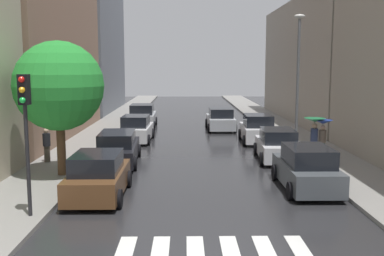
{
  "coord_description": "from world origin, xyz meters",
  "views": [
    {
      "loc": [
        -0.71,
        -9.78,
        4.69
      ],
      "look_at": [
        -0.27,
        18.2,
        0.82
      ],
      "focal_mm": 42.05,
      "sensor_mm": 36.0,
      "label": 1
    }
  ],
  "objects_px": {
    "parked_car_right_second": "(277,145)",
    "parked_car_right_third": "(258,129)",
    "parked_car_left_third": "(136,129)",
    "traffic_light_left_corner": "(25,114)",
    "parked_car_right_nearest": "(307,169)",
    "street_tree_left": "(59,86)",
    "lamp_post_right": "(298,72)",
    "parked_car_left_second": "(118,149)",
    "pedestrian_near_tree": "(323,131)",
    "pedestrian_foreground": "(314,129)",
    "car_midroad": "(220,119)",
    "pedestrian_by_kerb": "(47,144)",
    "parked_car_left_fourth": "(142,117)",
    "parked_car_left_nearest": "(98,177)"
  },
  "relations": [
    {
      "from": "parked_car_right_second",
      "to": "parked_car_right_third",
      "type": "distance_m",
      "value": 5.31
    },
    {
      "from": "parked_car_left_third",
      "to": "traffic_light_left_corner",
      "type": "distance_m",
      "value": 14.78
    },
    {
      "from": "parked_car_right_nearest",
      "to": "street_tree_left",
      "type": "distance_m",
      "value": 10.47
    },
    {
      "from": "street_tree_left",
      "to": "traffic_light_left_corner",
      "type": "relative_size",
      "value": 1.3
    },
    {
      "from": "street_tree_left",
      "to": "lamp_post_right",
      "type": "relative_size",
      "value": 0.76
    },
    {
      "from": "parked_car_left_second",
      "to": "pedestrian_near_tree",
      "type": "relative_size",
      "value": 2.56
    },
    {
      "from": "pedestrian_foreground",
      "to": "pedestrian_near_tree",
      "type": "height_order",
      "value": "pedestrian_foreground"
    },
    {
      "from": "parked_car_left_third",
      "to": "pedestrian_near_tree",
      "type": "relative_size",
      "value": 2.15
    },
    {
      "from": "parked_car_right_nearest",
      "to": "car_midroad",
      "type": "relative_size",
      "value": 0.93
    },
    {
      "from": "parked_car_left_second",
      "to": "parked_car_right_nearest",
      "type": "bearing_deg",
      "value": -123.13
    },
    {
      "from": "pedestrian_foreground",
      "to": "pedestrian_by_kerb",
      "type": "relative_size",
      "value": 1.23
    },
    {
      "from": "pedestrian_near_tree",
      "to": "traffic_light_left_corner",
      "type": "distance_m",
      "value": 14.51
    },
    {
      "from": "parked_car_left_fourth",
      "to": "lamp_post_right",
      "type": "relative_size",
      "value": 0.58
    },
    {
      "from": "parked_car_left_second",
      "to": "street_tree_left",
      "type": "xyz_separation_m",
      "value": [
        -1.93,
        -2.79,
        3.12
      ]
    },
    {
      "from": "parked_car_left_third",
      "to": "street_tree_left",
      "type": "relative_size",
      "value": 0.73
    },
    {
      "from": "lamp_post_right",
      "to": "street_tree_left",
      "type": "bearing_deg",
      "value": -150.96
    },
    {
      "from": "pedestrian_foreground",
      "to": "street_tree_left",
      "type": "relative_size",
      "value": 0.36
    },
    {
      "from": "parked_car_left_second",
      "to": "pedestrian_by_kerb",
      "type": "relative_size",
      "value": 3.01
    },
    {
      "from": "parked_car_left_fourth",
      "to": "pedestrian_foreground",
      "type": "height_order",
      "value": "pedestrian_foreground"
    },
    {
      "from": "pedestrian_foreground",
      "to": "parked_car_right_second",
      "type": "bearing_deg",
      "value": -75.51
    },
    {
      "from": "parked_car_left_nearest",
      "to": "parked_car_right_nearest",
      "type": "distance_m",
      "value": 7.82
    },
    {
      "from": "parked_car_left_third",
      "to": "pedestrian_foreground",
      "type": "height_order",
      "value": "pedestrian_foreground"
    },
    {
      "from": "parked_car_left_fourth",
      "to": "lamp_post_right",
      "type": "xyz_separation_m",
      "value": [
        9.54,
        -9.39,
        3.53
      ]
    },
    {
      "from": "parked_car_left_fourth",
      "to": "parked_car_right_nearest",
      "type": "relative_size",
      "value": 1.01
    },
    {
      "from": "pedestrian_near_tree",
      "to": "pedestrian_by_kerb",
      "type": "distance_m",
      "value": 13.44
    },
    {
      "from": "street_tree_left",
      "to": "lamp_post_right",
      "type": "bearing_deg",
      "value": 29.04
    },
    {
      "from": "lamp_post_right",
      "to": "parked_car_left_fourth",
      "type": "bearing_deg",
      "value": 135.48
    },
    {
      "from": "parked_car_left_nearest",
      "to": "lamp_post_right",
      "type": "bearing_deg",
      "value": -45.71
    },
    {
      "from": "parked_car_right_second",
      "to": "pedestrian_near_tree",
      "type": "relative_size",
      "value": 2.2
    },
    {
      "from": "car_midroad",
      "to": "pedestrian_foreground",
      "type": "bearing_deg",
      "value": -161.58
    },
    {
      "from": "parked_car_left_nearest",
      "to": "car_midroad",
      "type": "xyz_separation_m",
      "value": [
        5.75,
        17.26,
        -0.0
      ]
    },
    {
      "from": "parked_car_left_second",
      "to": "parked_car_right_second",
      "type": "relative_size",
      "value": 1.16
    },
    {
      "from": "parked_car_right_second",
      "to": "street_tree_left",
      "type": "bearing_deg",
      "value": 112.3
    },
    {
      "from": "lamp_post_right",
      "to": "car_midroad",
      "type": "bearing_deg",
      "value": 114.27
    },
    {
      "from": "parked_car_right_third",
      "to": "pedestrian_near_tree",
      "type": "xyz_separation_m",
      "value": [
        2.34,
        -5.47,
        0.71
      ]
    },
    {
      "from": "parked_car_left_nearest",
      "to": "parked_car_left_fourth",
      "type": "bearing_deg",
      "value": 0.34
    },
    {
      "from": "parked_car_left_nearest",
      "to": "pedestrian_by_kerb",
      "type": "relative_size",
      "value": 2.51
    },
    {
      "from": "parked_car_right_second",
      "to": "pedestrian_by_kerb",
      "type": "xyz_separation_m",
      "value": [
        -11.2,
        -0.9,
        0.24
      ]
    },
    {
      "from": "parked_car_right_third",
      "to": "parked_car_right_nearest",
      "type": "bearing_deg",
      "value": -177.79
    },
    {
      "from": "parked_car_left_second",
      "to": "car_midroad",
      "type": "height_order",
      "value": "car_midroad"
    },
    {
      "from": "parked_car_left_fourth",
      "to": "traffic_light_left_corner",
      "type": "distance_m",
      "value": 21.21
    },
    {
      "from": "parked_car_right_nearest",
      "to": "pedestrian_by_kerb",
      "type": "relative_size",
      "value": 2.63
    },
    {
      "from": "parked_car_left_nearest",
      "to": "traffic_light_left_corner",
      "type": "xyz_separation_m",
      "value": [
        -1.62,
        -2.43,
        2.52
      ]
    },
    {
      "from": "pedestrian_foreground",
      "to": "traffic_light_left_corner",
      "type": "xyz_separation_m",
      "value": [
        -11.15,
        -8.62,
        1.67
      ]
    },
    {
      "from": "car_midroad",
      "to": "pedestrian_by_kerb",
      "type": "height_order",
      "value": "pedestrian_by_kerb"
    },
    {
      "from": "parked_car_right_third",
      "to": "pedestrian_by_kerb",
      "type": "height_order",
      "value": "pedestrian_by_kerb"
    },
    {
      "from": "parked_car_right_nearest",
      "to": "parked_car_right_third",
      "type": "bearing_deg",
      "value": 0.93
    },
    {
      "from": "parked_car_right_nearest",
      "to": "parked_car_right_second",
      "type": "height_order",
      "value": "parked_car_right_nearest"
    },
    {
      "from": "pedestrian_by_kerb",
      "to": "traffic_light_left_corner",
      "type": "distance_m",
      "value": 8.39
    },
    {
      "from": "parked_car_right_second",
      "to": "street_tree_left",
      "type": "relative_size",
      "value": 0.75
    }
  ]
}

